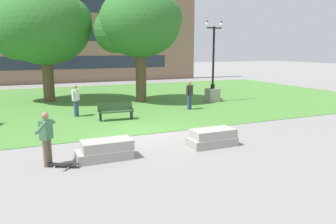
# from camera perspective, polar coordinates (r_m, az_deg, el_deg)

# --- Properties ---
(ground_plane) EXTENTS (140.00, 140.00, 0.00)m
(ground_plane) POSITION_cam_1_polar(r_m,az_deg,el_deg) (14.07, -3.84, -3.95)
(ground_plane) COLOR gray
(grass_lawn) EXTENTS (40.00, 20.00, 0.02)m
(grass_lawn) POSITION_cam_1_polar(r_m,az_deg,el_deg) (23.54, -12.20, 1.86)
(grass_lawn) COLOR #4C8438
(grass_lawn) RESTS_ON ground
(concrete_block_center) EXTENTS (1.84, 0.90, 0.64)m
(concrete_block_center) POSITION_cam_1_polar(r_m,az_deg,el_deg) (11.12, -10.87, -6.51)
(concrete_block_center) COLOR #9E9991
(concrete_block_center) RESTS_ON ground
(concrete_block_left) EXTENTS (1.80, 0.90, 0.64)m
(concrete_block_left) POSITION_cam_1_polar(r_m,az_deg,el_deg) (12.50, 7.73, -4.47)
(concrete_block_left) COLOR #9E9991
(concrete_block_left) RESTS_ON ground
(person_skateboarder) EXTENTS (0.71, 1.42, 1.71)m
(person_skateboarder) POSITION_cam_1_polar(r_m,az_deg,el_deg) (10.78, -20.43, -3.86)
(person_skateboarder) COLOR brown
(person_skateboarder) RESTS_ON ground
(skateboard) EXTENTS (0.98, 0.69, 0.14)m
(skateboard) POSITION_cam_1_polar(r_m,az_deg,el_deg) (10.76, -17.89, -8.69)
(skateboard) COLOR black
(skateboard) RESTS_ON ground
(park_bench_near_left) EXTENTS (1.83, 0.64, 0.90)m
(park_bench_near_left) POSITION_cam_1_polar(r_m,az_deg,el_deg) (17.02, -9.11, 0.39)
(park_bench_near_left) COLOR #284723
(park_bench_near_left) RESTS_ON grass_lawn
(lamp_post_center) EXTENTS (1.32, 0.80, 5.48)m
(lamp_post_center) POSITION_cam_1_polar(r_m,az_deg,el_deg) (22.90, 7.79, 4.56)
(lamp_post_center) COLOR gray
(lamp_post_center) RESTS_ON grass_lawn
(tree_far_left) EXTENTS (5.72, 5.45, 7.66)m
(tree_far_left) POSITION_cam_1_polar(r_m,az_deg,el_deg) (22.65, -5.07, 15.09)
(tree_far_left) COLOR brown
(tree_far_left) RESTS_ON grass_lawn
(tree_near_left) EXTENTS (6.43, 6.12, 7.73)m
(tree_near_left) POSITION_cam_1_polar(r_m,az_deg,el_deg) (24.13, -20.87, 13.68)
(tree_near_left) COLOR brown
(tree_near_left) RESTS_ON grass_lawn
(person_bystander_near_lawn) EXTENTS (0.46, 0.57, 1.71)m
(person_bystander_near_lawn) POSITION_cam_1_polar(r_m,az_deg,el_deg) (18.29, -15.77, 2.25)
(person_bystander_near_lawn) COLOR #384C7A
(person_bystander_near_lawn) RESTS_ON grass_lawn
(person_bystander_far_lawn) EXTENTS (0.65, 0.48, 1.71)m
(person_bystander_far_lawn) POSITION_cam_1_polar(r_m,az_deg,el_deg) (19.73, 3.77, 3.24)
(person_bystander_far_lawn) COLOR #384C7A
(person_bystander_far_lawn) RESTS_ON grass_lawn
(building_facade_distant) EXTENTS (31.99, 1.03, 13.85)m
(building_facade_distant) POSITION_cam_1_polar(r_m,az_deg,el_deg) (37.64, -18.62, 15.37)
(building_facade_distant) COLOR #8E6B56
(building_facade_distant) RESTS_ON ground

